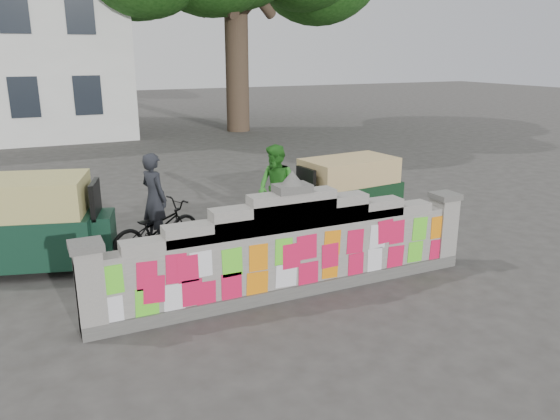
{
  "coord_description": "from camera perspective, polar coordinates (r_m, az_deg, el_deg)",
  "views": [
    {
      "loc": [
        -3.58,
        -7.17,
        3.72
      ],
      "look_at": [
        0.27,
        1.0,
        1.1
      ],
      "focal_mm": 35.0,
      "sensor_mm": 36.0,
      "label": 1
    }
  ],
  "objects": [
    {
      "name": "cyclist_bike",
      "position": [
        10.58,
        -12.79,
        -1.94
      ],
      "size": [
        2.03,
        1.34,
        1.01
      ],
      "primitive_type": "imported",
      "rotation": [
        0.0,
        0.0,
        1.96
      ],
      "color": "black",
      "rests_on": "ground"
    },
    {
      "name": "parapet_wall",
      "position": [
        8.54,
        1.26,
        -4.17
      ],
      "size": [
        6.48,
        0.44,
        2.01
      ],
      "color": "#4C4C49",
      "rests_on": "ground"
    },
    {
      "name": "cyclist_rider",
      "position": [
        10.47,
        -12.91,
        -0.12
      ],
      "size": [
        0.61,
        0.73,
        1.71
      ],
      "primitive_type": "imported",
      "rotation": [
        0.0,
        0.0,
        1.96
      ],
      "color": "black",
      "rests_on": "ground"
    },
    {
      "name": "ground",
      "position": [
        8.84,
        1.21,
        -8.72
      ],
      "size": [
        100.0,
        100.0,
        0.0
      ],
      "primitive_type": "plane",
      "color": "#383533",
      "rests_on": "ground"
    },
    {
      "name": "rickshaw_left",
      "position": [
        10.54,
        -25.27,
        -1.19
      ],
      "size": [
        3.07,
        2.01,
        1.65
      ],
      "rotation": [
        0.0,
        0.0,
        -0.27
      ],
      "color": "#103122",
      "rests_on": "ground"
    },
    {
      "name": "pedestrian",
      "position": [
        11.64,
        -0.4,
        2.29
      ],
      "size": [
        0.91,
        1.05,
        1.85
      ],
      "primitive_type": "imported",
      "rotation": [
        0.0,
        0.0,
        -1.31
      ],
      "color": "#2A7D22",
      "rests_on": "ground"
    },
    {
      "name": "rickshaw_right",
      "position": [
        12.38,
        6.92,
        2.19
      ],
      "size": [
        2.67,
        1.45,
        1.45
      ],
      "rotation": [
        0.0,
        0.0,
        3.25
      ],
      "color": "black",
      "rests_on": "ground"
    }
  ]
}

